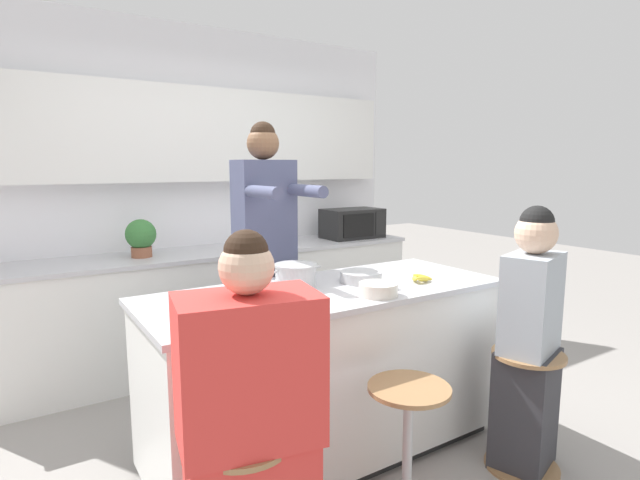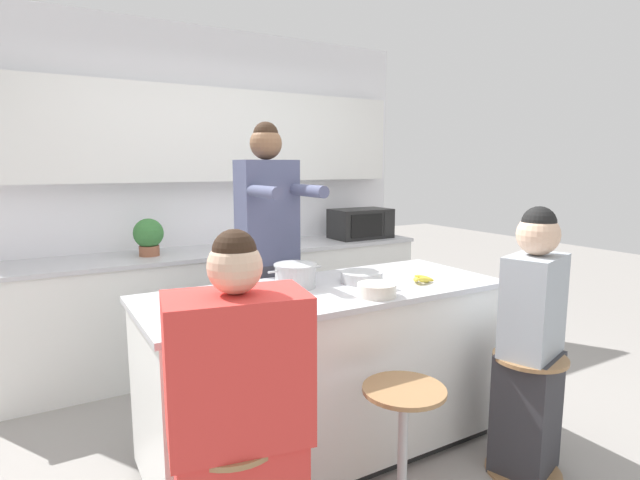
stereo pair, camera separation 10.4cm
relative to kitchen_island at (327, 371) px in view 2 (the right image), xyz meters
The scene contains 17 objects.
ground_plane 0.47m from the kitchen_island, ahead, with size 16.00×16.00×0.00m, color gray.
wall_back 2.19m from the kitchen_island, 90.00° to the left, with size 3.70×0.22×2.70m.
back_counter 1.61m from the kitchen_island, 90.00° to the left, with size 3.44×0.63×0.91m.
kitchen_island is the anchor object (origin of this frame).
bar_stool_center 0.65m from the kitchen_island, 90.00° to the right, with size 0.38×0.38×0.63m.
bar_stool_rightmost 1.05m from the kitchen_island, 40.95° to the right, with size 0.38×0.38×0.63m.
person_cooking 0.76m from the kitchen_island, 96.76° to the left, with size 0.35×0.57×1.84m.
person_wrapped_blanket 1.02m from the kitchen_island, 139.05° to the right, with size 0.52×0.37×1.38m.
person_seated_near 1.06m from the kitchen_island, 39.30° to the right, with size 0.41×0.35×1.39m.
cooking_pot 0.55m from the kitchen_island, 139.64° to the left, with size 0.32×0.23×0.13m.
fruit_bowl 0.55m from the kitchen_island, ahead, with size 0.23×0.23×0.06m.
mixing_bowl_steel 0.58m from the kitchen_island, 64.18° to the right, with size 0.20×0.20×0.06m.
coffee_cup_near 0.66m from the kitchen_island, 163.39° to the right, with size 0.12×0.09×0.09m.
coffee_cup_far 0.67m from the kitchen_island, 141.58° to the right, with size 0.12×0.09×0.08m.
banana_bunch 0.72m from the kitchen_island, 17.56° to the right, with size 0.15×0.11×0.05m.
microwave 2.12m from the kitchen_island, 50.04° to the left, with size 0.54×0.34×0.27m.
potted_plant 1.81m from the kitchen_island, 109.98° to the left, with size 0.22×0.22×0.28m.
Camera 2 is at (-1.34, -2.21, 1.58)m, focal length 28.00 mm.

